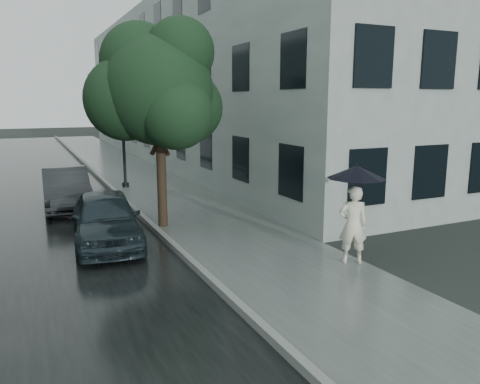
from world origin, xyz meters
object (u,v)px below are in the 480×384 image
pedestrian (353,225)px  street_tree (158,89)px  car_near (106,218)px  lamp_post (119,123)px  car_far (66,189)px

pedestrian → street_tree: 6.47m
pedestrian → street_tree: size_ratio=0.30×
street_tree → car_near: bearing=-144.7°
street_tree → lamp_post: size_ratio=1.25×
car_far → lamp_post: bearing=53.6°
pedestrian → car_near: (-4.68, 3.70, -0.20)m
street_tree → car_far: (-2.29, 3.41, -3.18)m
car_near → car_far: 4.69m
pedestrian → car_far: pedestrian is taller
lamp_post → car_near: lamp_post is taller
street_tree → car_far: 5.20m
pedestrian → lamp_post: size_ratio=0.37×
street_tree → car_near: (-1.77, -1.25, -3.18)m
pedestrian → car_near: 5.96m
lamp_post → car_near: size_ratio=1.18×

